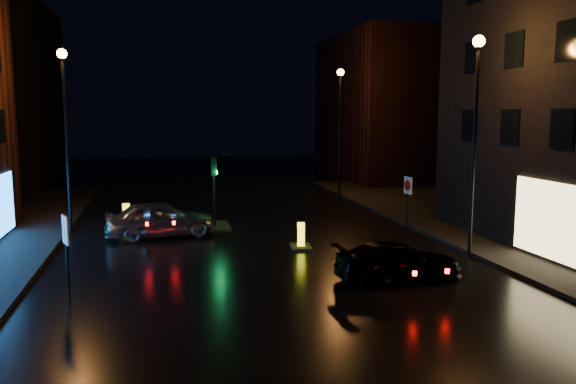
% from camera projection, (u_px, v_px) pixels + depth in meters
% --- Properties ---
extents(ground, '(120.00, 120.00, 0.00)m').
position_uv_depth(ground, '(318.00, 334.00, 14.14)').
color(ground, black).
rests_on(ground, ground).
extents(pavement_right, '(12.00, 44.00, 0.15)m').
position_uv_depth(pavement_right, '(570.00, 237.00, 24.99)').
color(pavement_right, black).
rests_on(pavement_right, ground).
extents(building_far_right, '(8.00, 14.00, 12.00)m').
position_uv_depth(building_far_right, '(384.00, 108.00, 47.54)').
color(building_far_right, black).
rests_on(building_far_right, ground).
extents(street_lamp_lfar, '(0.44, 0.44, 8.37)m').
position_uv_depth(street_lamp_lfar, '(65.00, 113.00, 25.12)').
color(street_lamp_lfar, black).
rests_on(street_lamp_lfar, ground).
extents(street_lamp_rnear, '(0.44, 0.44, 8.37)m').
position_uv_depth(street_lamp_rnear, '(476.00, 113.00, 20.91)').
color(street_lamp_rnear, black).
rests_on(street_lamp_rnear, ground).
extents(street_lamp_rfar, '(0.44, 0.44, 8.37)m').
position_uv_depth(street_lamp_rfar, '(340.00, 113.00, 36.34)').
color(street_lamp_rfar, black).
rests_on(street_lamp_rfar, ground).
extents(traffic_signal, '(1.40, 2.40, 3.45)m').
position_uv_depth(traffic_signal, '(215.00, 218.00, 27.30)').
color(traffic_signal, black).
rests_on(traffic_signal, ground).
extents(silver_hatchback, '(5.02, 2.51, 1.64)m').
position_uv_depth(silver_hatchback, '(160.00, 219.00, 25.25)').
color(silver_hatchback, '#999CA0').
rests_on(silver_hatchback, ground).
extents(dark_sedan, '(4.35, 1.84, 1.25)m').
position_uv_depth(dark_sedan, '(398.00, 261.00, 18.77)').
color(dark_sedan, black).
rests_on(dark_sedan, ground).
extents(bollard_near, '(0.96, 1.32, 1.08)m').
position_uv_depth(bollard_near, '(301.00, 243.00, 23.18)').
color(bollard_near, black).
rests_on(bollard_near, ground).
extents(bollard_far, '(1.20, 1.51, 1.16)m').
position_uv_depth(bollard_far, '(127.00, 222.00, 27.50)').
color(bollard_far, black).
rests_on(bollard_far, ground).
extents(road_sign_left, '(0.28, 0.60, 2.58)m').
position_uv_depth(road_sign_left, '(66.00, 237.00, 16.38)').
color(road_sign_left, black).
rests_on(road_sign_left, ground).
extents(road_sign_right, '(0.17, 0.61, 2.51)m').
position_uv_depth(road_sign_right, '(408.00, 190.00, 27.02)').
color(road_sign_right, black).
rests_on(road_sign_right, ground).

